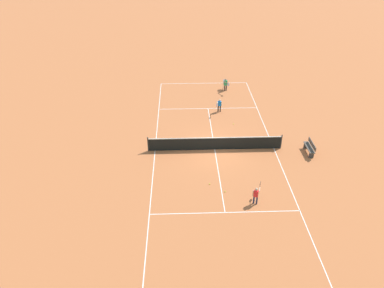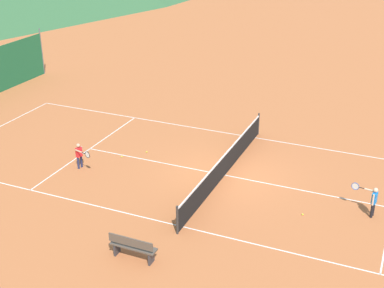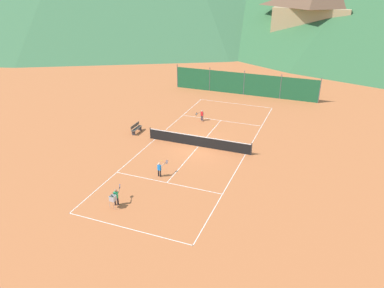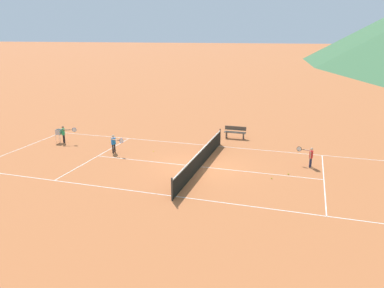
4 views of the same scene
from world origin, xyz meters
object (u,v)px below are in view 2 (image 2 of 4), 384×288
Objects in this scene: tennis_ball_service_box at (122,157)px; courtside_bench at (133,247)px; tennis_ball_far_corner at (303,214)px; player_far_service at (80,154)px; tennis_ball_by_net_left at (147,152)px; player_far_baseline at (373,199)px; tennis_net at (225,164)px.

tennis_ball_service_box is 0.04× the size of courtside_bench.
player_far_service is at bearing 90.10° from tennis_ball_far_corner.
courtside_bench is (-6.15, -3.99, 0.42)m from tennis_ball_service_box.
tennis_ball_by_net_left and tennis_ball_far_corner have the same top height.
player_far_baseline is at bearing -49.36° from courtside_bench.
tennis_ball_by_net_left is 1.00× the size of tennis_ball_far_corner.
tennis_ball_by_net_left is at bearing 24.75° from courtside_bench.
courtside_bench is (-5.50, 6.40, -0.21)m from player_far_baseline.
tennis_ball_far_corner is (-1.56, -8.21, 0.00)m from tennis_ball_service_box.
player_far_baseline is 9.76m from tennis_ball_by_net_left.
player_far_service is 16.62× the size of tennis_ball_by_net_left.
tennis_net is 3.97m from tennis_ball_by_net_left.
player_far_service reaches higher than courtside_bench.
tennis_ball_service_box is 1.00× the size of tennis_ball_far_corner.
tennis_net reaches higher than tennis_ball_by_net_left.
player_far_service is 9.25m from tennis_ball_far_corner.
tennis_net reaches higher than tennis_ball_service_box.
tennis_ball_service_box is at bearing 32.99° from courtside_bench.
courtside_bench is at bearing -155.25° from tennis_ball_by_net_left.
tennis_net is 139.09× the size of tennis_ball_by_net_left.
player_far_baseline is at bearing -98.41° from tennis_net.
courtside_bench is at bearing 137.35° from tennis_ball_far_corner.
tennis_ball_service_box is (1.58, -1.02, -0.61)m from player_far_service.
player_far_service is (-0.93, 11.41, -0.02)m from player_far_baseline.
tennis_net is 4.68m from tennis_ball_service_box.
tennis_net is 6.38m from courtside_bench.
tennis_net is 5.95m from player_far_service.
player_far_baseline reaches higher than tennis_ball_far_corner.
player_far_baseline is 10.43m from tennis_ball_service_box.
tennis_ball_by_net_left is at bearing 81.15° from player_far_baseline.
player_far_service is at bearing 94.65° from player_far_baseline.
tennis_ball_service_box is at bearing 92.44° from tennis_net.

